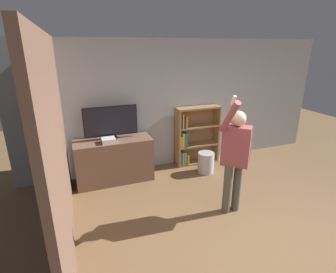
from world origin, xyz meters
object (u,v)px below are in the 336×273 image
(bookshelf, at_px, (193,137))
(waste_bin, at_px, (206,163))
(television, at_px, (111,122))
(person, at_px, (235,154))
(game_console, at_px, (109,140))

(bookshelf, relative_size, waste_bin, 2.97)
(television, height_order, bookshelf, television)
(person, distance_m, waste_bin, 1.61)
(person, bearing_deg, television, 173.29)
(television, bearing_deg, bookshelf, 3.81)
(game_console, relative_size, person, 0.13)
(game_console, distance_m, waste_bin, 2.08)
(game_console, bearing_deg, television, 64.71)
(television, relative_size, bookshelf, 0.77)
(television, bearing_deg, game_console, -115.29)
(television, height_order, game_console, television)
(television, bearing_deg, waste_bin, -12.29)
(bookshelf, xyz_separation_m, person, (-0.22, -1.90, 0.39))
(waste_bin, bearing_deg, bookshelf, 96.25)
(television, distance_m, game_console, 0.36)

